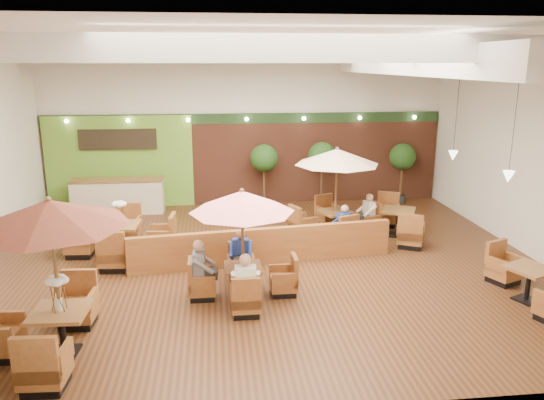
{
  "coord_description": "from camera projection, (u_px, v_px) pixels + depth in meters",
  "views": [
    {
      "loc": [
        -1.16,
        -12.64,
        4.93
      ],
      "look_at": [
        0.3,
        0.5,
        1.5
      ],
      "focal_mm": 35.0,
      "sensor_mm": 36.0,
      "label": 1
    }
  ],
  "objects": [
    {
      "name": "room",
      "position": [
        267.0,
        114.0,
        13.81
      ],
      "size": [
        14.04,
        14.0,
        5.52
      ],
      "color": "#381E0F",
      "rests_on": "ground"
    },
    {
      "name": "service_counter",
      "position": [
        118.0,
        196.0,
        17.81
      ],
      "size": [
        3.0,
        0.75,
        1.18
      ],
      "color": "beige",
      "rests_on": "ground"
    },
    {
      "name": "booth_divider",
      "position": [
        264.0,
        246.0,
        13.31
      ],
      "size": [
        6.68,
        1.01,
        0.93
      ],
      "primitive_type": "cube",
      "rotation": [
        0.0,
        0.0,
        0.12
      ],
      "color": "brown",
      "rests_on": "ground"
    },
    {
      "name": "table_0",
      "position": [
        48.0,
        245.0,
        8.77
      ],
      "size": [
        2.71,
        2.79,
        2.83
      ],
      "rotation": [
        0.0,
        0.0,
        -0.06
      ],
      "color": "brown",
      "rests_on": "ground"
    },
    {
      "name": "table_1",
      "position": [
        242.0,
        223.0,
        11.14
      ],
      "size": [
        2.34,
        2.34,
        2.42
      ],
      "rotation": [
        0.0,
        0.0,
        0.0
      ],
      "color": "brown",
      "rests_on": "ground"
    },
    {
      "name": "table_2",
      "position": [
        336.0,
        176.0,
        15.14
      ],
      "size": [
        2.74,
        2.74,
        2.63
      ],
      "rotation": [
        0.0,
        0.0,
        0.39
      ],
      "color": "brown",
      "rests_on": "ground"
    },
    {
      "name": "table_3",
      "position": [
        121.0,
        238.0,
        13.94
      ],
      "size": [
        2.86,
        2.86,
        1.62
      ],
      "rotation": [
        0.0,
        0.0,
        -0.07
      ],
      "color": "brown",
      "rests_on": "ground"
    },
    {
      "name": "table_4",
      "position": [
        528.0,
        285.0,
        11.24
      ],
      "size": [
        1.12,
        2.73,
        0.96
      ],
      "rotation": [
        0.0,
        0.0,
        0.4
      ],
      "color": "brown",
      "rests_on": "ground"
    },
    {
      "name": "table_5",
      "position": [
        398.0,
        223.0,
        15.49
      ],
      "size": [
        1.21,
        2.92,
        1.02
      ],
      "rotation": [
        0.0,
        0.0,
        -0.43
      ],
      "color": "brown",
      "rests_on": "ground"
    },
    {
      "name": "topiary_0",
      "position": [
        264.0,
        161.0,
        18.26
      ],
      "size": [
        0.96,
        0.96,
        2.23
      ],
      "color": "black",
      "rests_on": "ground"
    },
    {
      "name": "topiary_1",
      "position": [
        322.0,
        159.0,
        18.48
      ],
      "size": [
        0.98,
        0.98,
        2.27
      ],
      "color": "black",
      "rests_on": "ground"
    },
    {
      "name": "topiary_2",
      "position": [
        402.0,
        159.0,
        18.81
      ],
      "size": [
        0.93,
        0.93,
        2.17
      ],
      "color": "black",
      "rests_on": "ground"
    },
    {
      "name": "diner_0",
      "position": [
        245.0,
        278.0,
        10.51
      ],
      "size": [
        0.42,
        0.34,
        0.86
      ],
      "rotation": [
        0.0,
        0.0,
        -0.02
      ],
      "color": "white",
      "rests_on": "ground"
    },
    {
      "name": "diner_1",
      "position": [
        241.0,
        250.0,
        12.21
      ],
      "size": [
        0.39,
        0.32,
        0.77
      ],
      "rotation": [
        0.0,
        0.0,
        3.05
      ],
      "color": "#223B97",
      "rests_on": "ground"
    },
    {
      "name": "diner_2",
      "position": [
        202.0,
        264.0,
        11.26
      ],
      "size": [
        0.35,
        0.43,
        0.86
      ],
      "rotation": [
        0.0,
        0.0,
        4.66
      ],
      "color": "slate",
      "rests_on": "ground"
    },
    {
      "name": "diner_3",
      "position": [
        343.0,
        221.0,
        14.48
      ],
      "size": [
        0.41,
        0.39,
        0.74
      ],
      "rotation": [
        0.0,
        0.0,
        0.41
      ],
      "color": "#223B97",
      "rests_on": "ground"
    },
    {
      "name": "diner_4",
      "position": [
        368.0,
        210.0,
        15.51
      ],
      "size": [
        0.37,
        0.42,
        0.78
      ],
      "rotation": [
        0.0,
        0.0,
        1.82
      ],
      "color": "white",
      "rests_on": "ground"
    }
  ]
}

